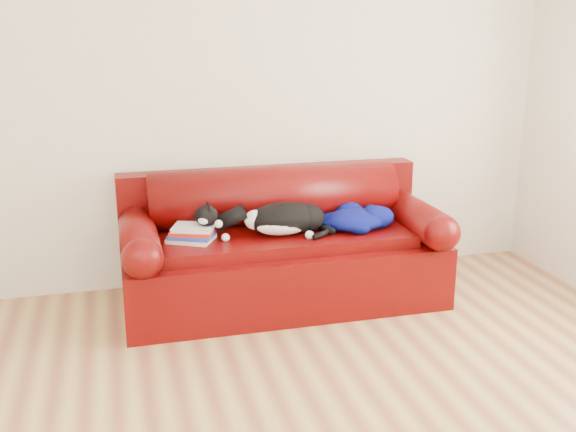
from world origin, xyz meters
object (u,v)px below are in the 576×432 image
sofa_base (283,268)px  cat (284,219)px  blanket (356,218)px  book_stack (192,233)px

sofa_base → cat: cat is taller
cat → blanket: 0.50m
blanket → sofa_base: bearing=172.7°
sofa_base → book_stack: bearing=-173.9°
sofa_base → cat: size_ratio=2.97×
book_stack → cat: (0.59, -0.02, 0.05)m
cat → book_stack: bearing=-172.9°
book_stack → cat: cat is taller
book_stack → cat: bearing=-1.7°
cat → blanket: bearing=10.9°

